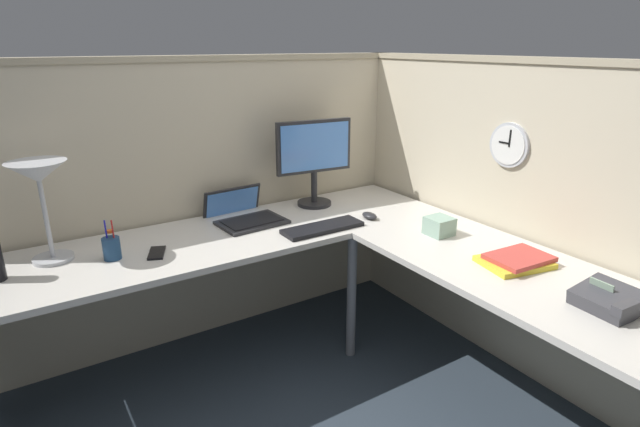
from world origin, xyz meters
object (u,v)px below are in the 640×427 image
(office_phone, at_px, (610,300))
(cell_phone, at_px, (157,253))
(computer_mouse, at_px, (370,216))
(laptop, at_px, (243,215))
(keyboard, at_px, (323,228))
(pen_cup, at_px, (112,248))
(desk_lamp_dome, at_px, (39,181))
(wall_clock, at_px, (510,145))
(monitor, at_px, (314,156))
(book_stack, at_px, (516,260))
(tissue_box, at_px, (439,226))

(office_phone, bearing_deg, cell_phone, 131.59)
(computer_mouse, bearing_deg, laptop, 147.72)
(keyboard, relative_size, pen_cup, 2.39)
(office_phone, bearing_deg, laptop, 113.36)
(pen_cup, bearing_deg, office_phone, -45.55)
(desk_lamp_dome, xyz_separation_m, office_phone, (1.63, -1.56, -0.33))
(cell_phone, bearing_deg, wall_clock, 0.33)
(monitor, height_order, computer_mouse, monitor)
(book_stack, bearing_deg, keyboard, 120.07)
(desk_lamp_dome, distance_m, book_stack, 2.06)
(pen_cup, distance_m, tissue_box, 1.55)
(book_stack, bearing_deg, cell_phone, 143.12)
(computer_mouse, relative_size, wall_clock, 0.47)
(office_phone, height_order, book_stack, office_phone)
(desk_lamp_dome, bearing_deg, tissue_box, -22.65)
(cell_phone, bearing_deg, monitor, 35.18)
(pen_cup, bearing_deg, laptop, 14.09)
(laptop, relative_size, cell_phone, 2.81)
(tissue_box, bearing_deg, monitor, 109.67)
(desk_lamp_dome, xyz_separation_m, cell_phone, (0.40, -0.18, -0.36))
(tissue_box, relative_size, wall_clock, 0.55)
(laptop, xyz_separation_m, pen_cup, (-0.71, -0.18, 0.03))
(keyboard, relative_size, computer_mouse, 4.13)
(desk_lamp_dome, relative_size, pen_cup, 2.47)
(monitor, height_order, book_stack, monitor)
(computer_mouse, height_order, tissue_box, tissue_box)
(laptop, relative_size, book_stack, 1.28)
(laptop, bearing_deg, computer_mouse, -32.28)
(desk_lamp_dome, bearing_deg, book_stack, -34.09)
(office_phone, relative_size, wall_clock, 0.98)
(laptop, bearing_deg, cell_phone, -156.72)
(pen_cup, xyz_separation_m, book_stack, (1.46, -1.01, -0.03))
(computer_mouse, bearing_deg, pen_cup, 171.67)
(laptop, distance_m, keyboard, 0.46)
(laptop, relative_size, computer_mouse, 3.89)
(pen_cup, relative_size, wall_clock, 0.82)
(monitor, relative_size, computer_mouse, 4.81)
(monitor, xyz_separation_m, book_stack, (0.28, -1.19, -0.27))
(monitor, height_order, cell_phone, monitor)
(monitor, bearing_deg, laptop, -179.46)
(cell_phone, bearing_deg, tissue_box, -0.28)
(keyboard, height_order, desk_lamp_dome, desk_lamp_dome)
(cell_phone, bearing_deg, office_phone, -26.46)
(desk_lamp_dome, relative_size, cell_phone, 3.09)
(keyboard, xyz_separation_m, book_stack, (0.47, -0.81, 0.01))
(laptop, relative_size, office_phone, 1.87)
(desk_lamp_dome, bearing_deg, pen_cup, -29.82)
(computer_mouse, height_order, office_phone, office_phone)
(laptop, xyz_separation_m, wall_clock, (1.05, -0.86, 0.41))
(cell_phone, bearing_deg, laptop, 45.23)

